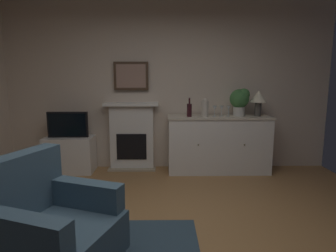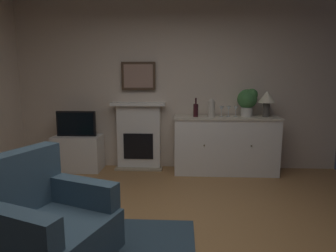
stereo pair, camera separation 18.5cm
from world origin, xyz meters
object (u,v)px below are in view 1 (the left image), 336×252
object	(u,v)px
wine_glass_right	(229,108)
potted_plant_small	(240,100)
sideboard_cabinet	(219,144)
wine_bottle	(189,110)
wine_glass_left	(215,109)
vase_decorative	(205,108)
tv_cabinet	(70,154)
tv_set	(68,125)
framed_picture	(131,76)
table_lamp	(259,98)
wine_glass_center	(222,108)
fireplace_unit	(132,136)
armchair	(50,227)

from	to	relation	value
wine_glass_right	potted_plant_small	bearing A→B (deg)	14.69
sideboard_cabinet	wine_bottle	world-z (taller)	wine_bottle
wine_glass_left	vase_decorative	distance (m)	0.16
wine_glass_right	potted_plant_small	world-z (taller)	potted_plant_small
tv_cabinet	tv_set	world-z (taller)	tv_set
framed_picture	tv_set	distance (m)	1.25
table_lamp	wine_glass_center	bearing A→B (deg)	-179.86
wine_glass_center	vase_decorative	world-z (taller)	vase_decorative
wine_bottle	potted_plant_small	bearing A→B (deg)	6.40
wine_glass_center	vase_decorative	xyz separation A→B (m)	(-0.27, -0.05, 0.02)
wine_bottle	vase_decorative	distance (m)	0.24
sideboard_cabinet	vase_decorative	bearing A→B (deg)	-168.12
fireplace_unit	armchair	world-z (taller)	fireplace_unit
wine_glass_center	potted_plant_small	world-z (taller)	potted_plant_small
wine_bottle	tv_cabinet	size ratio (longest dim) A/B	0.39
fireplace_unit	vase_decorative	bearing A→B (deg)	-11.14
framed_picture	wine_glass_right	distance (m)	1.63
vase_decorative	armchair	size ratio (longest dim) A/B	0.28
potted_plant_small	sideboard_cabinet	bearing A→B (deg)	-172.09
framed_picture	potted_plant_small	xyz separation A→B (m)	(1.72, -0.18, -0.36)
fireplace_unit	sideboard_cabinet	xyz separation A→B (m)	(1.39, -0.18, -0.10)
fireplace_unit	table_lamp	world-z (taller)	table_lamp
table_lamp	wine_glass_right	distance (m)	0.49
sideboard_cabinet	wine_glass_right	xyz separation A→B (m)	(0.14, -0.00, 0.57)
fireplace_unit	armchair	bearing A→B (deg)	-97.10
sideboard_cabinet	armchair	xyz separation A→B (m)	(-1.72, -2.44, -0.07)
wine_glass_right	tv_cabinet	distance (m)	2.61
vase_decorative	armchair	bearing A→B (deg)	-121.79
wine_bottle	armchair	size ratio (longest dim) A/B	0.28
fireplace_unit	wine_glass_left	size ratio (longest dim) A/B	6.67
wine_bottle	wine_glass_center	world-z (taller)	wine_bottle
wine_bottle	tv_set	distance (m)	1.91
wine_glass_right	tv_set	size ratio (longest dim) A/B	0.27
tv_cabinet	armchair	distance (m)	2.54
tv_cabinet	framed_picture	bearing A→B (deg)	12.01
framed_picture	vase_decorative	world-z (taller)	framed_picture
tv_set	potted_plant_small	xyz separation A→B (m)	(2.69, 0.05, 0.38)
fireplace_unit	wine_bottle	bearing A→B (deg)	-13.60
framed_picture	potted_plant_small	distance (m)	1.77
sideboard_cabinet	framed_picture	bearing A→B (deg)	170.92
tv_cabinet	tv_set	distance (m)	0.49
wine_glass_right	tv_set	world-z (taller)	wine_glass_right
tv_cabinet	table_lamp	bearing A→B (deg)	-0.29
framed_picture	sideboard_cabinet	world-z (taller)	framed_picture
sideboard_cabinet	tv_set	bearing A→B (deg)	-179.80
fireplace_unit	table_lamp	distance (m)	2.10
wine_glass_left	wine_glass_center	world-z (taller)	same
sideboard_cabinet	vase_decorative	xyz separation A→B (m)	(-0.24, -0.05, 0.59)
wine_glass_center	armchair	world-z (taller)	wine_glass_center
sideboard_cabinet	tv_cabinet	bearing A→B (deg)	179.64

